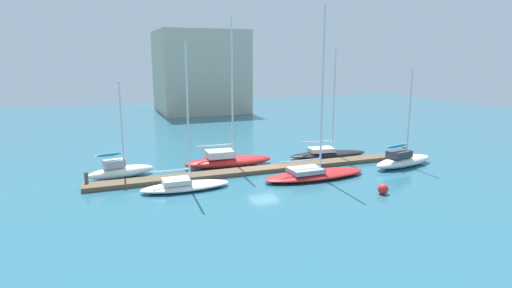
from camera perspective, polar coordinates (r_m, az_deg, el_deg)
ground_plane at (r=36.38m, az=1.15°, el=-3.68°), size 120.00×120.00×0.00m
dock_pier at (r=36.33m, az=1.15°, el=-3.41°), size 29.00×1.60×0.36m
dock_piling_near_end at (r=34.26m, az=-21.71°, el=-4.48°), size 0.28×0.28×1.19m
dock_piling_far_end at (r=43.01m, az=19.14°, el=-1.11°), size 0.28×0.28×1.19m
sailboat_0 at (r=36.10m, az=-17.71°, el=-3.31°), size 5.52×2.56×7.77m
sailboat_1 at (r=31.74m, az=-9.53°, el=-5.31°), size 6.56×2.16×10.62m
sailboat_2 at (r=37.87m, az=-3.81°, el=-2.10°), size 8.00×2.73×12.84m
sailboat_3 at (r=34.55m, az=7.77°, el=-3.82°), size 8.84×2.92×13.47m
sailboat_4 at (r=41.82m, az=9.53°, el=-1.16°), size 7.99×2.80×10.31m
sailboat_5 at (r=40.00m, az=19.05°, el=-1.99°), size 7.03×3.27×8.58m
mooring_buoy_red at (r=31.74m, az=16.62°, el=-5.79°), size 0.75×0.75×0.75m
harbor_building_distant at (r=76.19m, az=-7.48°, el=9.57°), size 14.52×13.66×13.91m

